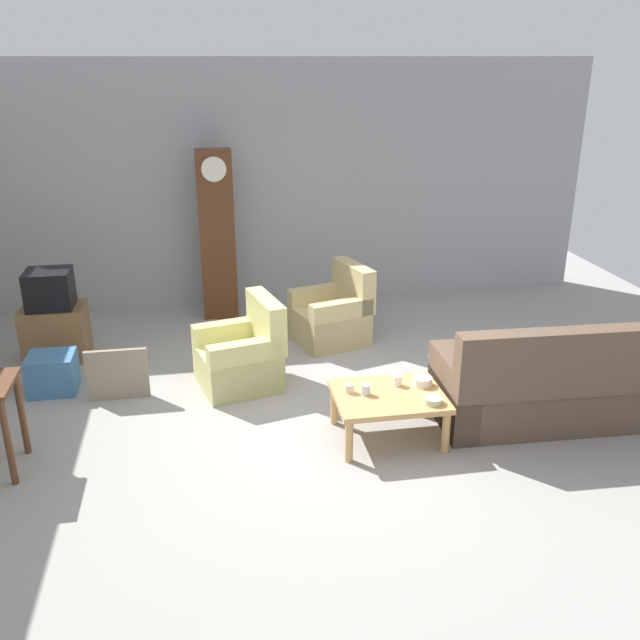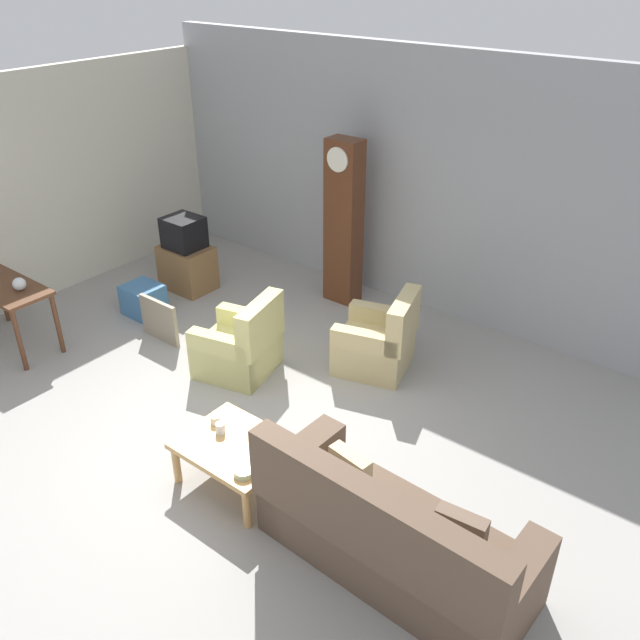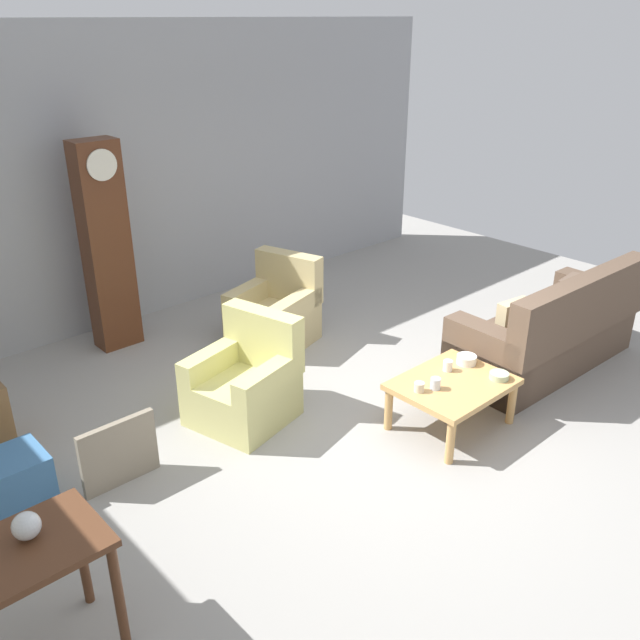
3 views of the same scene
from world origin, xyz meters
name	(u,v)px [view 1 (image 1 of 3)]	position (x,y,z in m)	size (l,w,h in m)	color
ground_plane	(335,422)	(0.00, 0.00, 0.00)	(10.40, 10.40, 0.00)	#999691
garage_door_wall	(284,184)	(0.00, 3.60, 1.60)	(8.40, 0.16, 3.20)	#9EA0A5
couch_floral	(553,387)	(1.99, -0.33, 0.35)	(2.13, 0.95, 1.04)	brown
armchair_olive_near	(242,357)	(-0.79, 0.94, 0.31)	(0.95, 0.93, 0.92)	#CCC67A
armchair_olive_far	(333,317)	(0.36, 1.94, 0.31)	(0.97, 0.95, 0.92)	tan
coffee_table_wood	(389,400)	(0.41, -0.35, 0.37)	(0.96, 0.76, 0.43)	tan
grandfather_clock	(217,235)	(-0.93, 3.03, 1.08)	(0.44, 0.30, 2.15)	#562D19
tv_stand_cabinet	(56,332)	(-2.80, 1.99, 0.30)	(0.68, 0.52, 0.61)	brown
tv_crt	(49,289)	(-2.80, 1.99, 0.82)	(0.48, 0.44, 0.42)	black
framed_picture_leaning	(117,374)	(-2.03, 0.84, 0.26)	(0.60, 0.05, 0.53)	gray
storage_box_blue	(53,373)	(-2.70, 1.13, 0.20)	(0.46, 0.43, 0.39)	teal
cup_white_porcelain	(397,381)	(0.53, -0.20, 0.48)	(0.08, 0.08, 0.09)	white
cup_blue_rimmed	(366,389)	(0.21, -0.32, 0.48)	(0.08, 0.08, 0.10)	silver
cup_cream_tall	(350,388)	(0.08, -0.26, 0.47)	(0.08, 0.08, 0.08)	beige
bowl_white_stacked	(422,381)	(0.76, -0.23, 0.47)	(0.17, 0.17, 0.08)	white
bowl_shallow_green	(433,400)	(0.74, -0.58, 0.46)	(0.16, 0.16, 0.05)	#B2C69E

